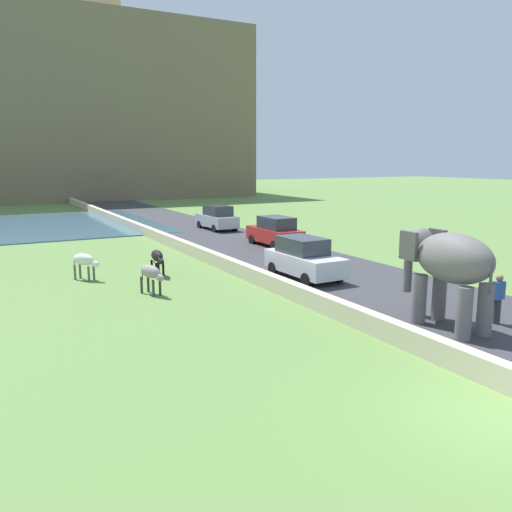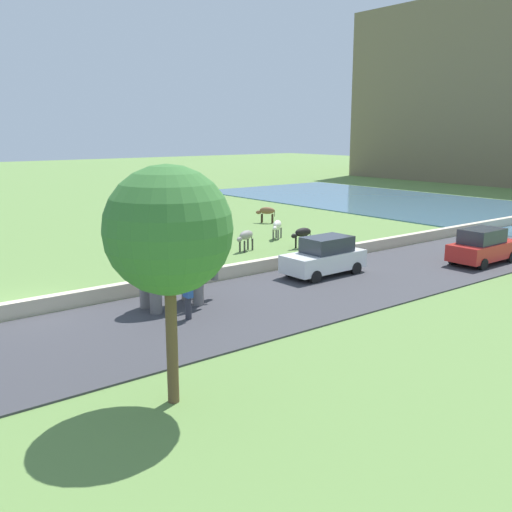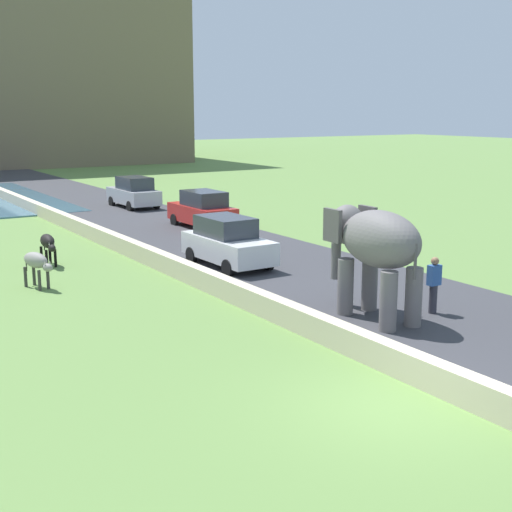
{
  "view_description": "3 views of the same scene",
  "coord_description": "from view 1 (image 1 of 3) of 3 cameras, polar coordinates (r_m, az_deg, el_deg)",
  "views": [
    {
      "loc": [
        -8.93,
        -6.22,
        5.12
      ],
      "look_at": [
        -0.13,
        10.06,
        1.68
      ],
      "focal_mm": 36.68,
      "sensor_mm": 36.0,
      "label": 1
    },
    {
      "loc": [
        21.84,
        -6.12,
        6.5
      ],
      "look_at": [
        2.25,
        9.23,
        1.13
      ],
      "focal_mm": 40.84,
      "sensor_mm": 36.0,
      "label": 2
    },
    {
      "loc": [
        -8.91,
        -9.14,
        5.53
      ],
      "look_at": [
        1.15,
        6.77,
        1.61
      ],
      "focal_mm": 49.42,
      "sensor_mm": 36.0,
      "label": 3
    }
  ],
  "objects": [
    {
      "name": "ground_plane",
      "position": [
        12.03,
        25.02,
        -15.71
      ],
      "size": [
        220.0,
        220.0,
        0.0
      ],
      "primitive_type": "plane",
      "color": "#608442"
    },
    {
      "name": "road_surface",
      "position": [
        30.12,
        -0.42,
        0.81
      ],
      "size": [
        7.0,
        120.0,
        0.06
      ],
      "primitive_type": "cube",
      "color": "#38383D",
      "rests_on": "ground"
    },
    {
      "name": "barrier_wall",
      "position": [
        26.69,
        -5.61,
        0.12
      ],
      "size": [
        0.4,
        110.0,
        0.63
      ],
      "primitive_type": "cube",
      "color": "beige",
      "rests_on": "ground"
    },
    {
      "name": "elephant",
      "position": [
        16.68,
        20.19,
        -0.77
      ],
      "size": [
        1.49,
        3.48,
        2.99
      ],
      "color": "slate",
      "rests_on": "ground"
    },
    {
      "name": "person_beside_elephant",
      "position": [
        17.88,
        24.89,
        -4.21
      ],
      "size": [
        0.36,
        0.22,
        1.63
      ],
      "color": "#33333D",
      "rests_on": "ground"
    },
    {
      "name": "car_silver",
      "position": [
        38.18,
        -4.27,
        4.16
      ],
      "size": [
        1.85,
        4.03,
        1.8
      ],
      "color": "#B7B7BC",
      "rests_on": "ground"
    },
    {
      "name": "car_white",
      "position": [
        22.63,
        5.25,
        -0.26
      ],
      "size": [
        1.85,
        4.03,
        1.8
      ],
      "color": "white",
      "rests_on": "ground"
    },
    {
      "name": "car_red",
      "position": [
        30.83,
        2.09,
        2.66
      ],
      "size": [
        1.83,
        4.02,
        1.8
      ],
      "color": "red",
      "rests_on": "ground"
    },
    {
      "name": "cow_black",
      "position": [
        23.53,
        -10.7,
        -0.14
      ],
      "size": [
        0.49,
        1.4,
        1.15
      ],
      "color": "black",
      "rests_on": "ground"
    },
    {
      "name": "cow_grey",
      "position": [
        20.3,
        -11.37,
        -1.85
      ],
      "size": [
        0.76,
        1.42,
        1.15
      ],
      "color": "gray",
      "rests_on": "ground"
    },
    {
      "name": "cow_white",
      "position": [
        23.47,
        -18.19,
        -0.51
      ],
      "size": [
        1.1,
        1.31,
        1.15
      ],
      "color": "silver",
      "rests_on": "ground"
    }
  ]
}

